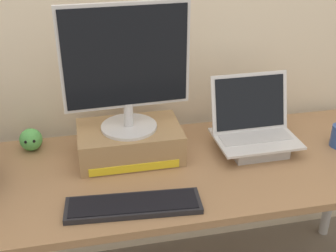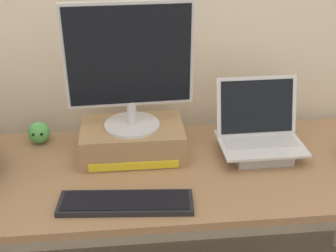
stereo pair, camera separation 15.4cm
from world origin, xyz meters
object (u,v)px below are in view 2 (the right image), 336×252
at_px(toner_box_yellow, 133,140).
at_px(plush_toy, 39,133).
at_px(desktop_monitor, 130,66).
at_px(open_laptop, 259,140).
at_px(external_keyboard, 126,203).

bearing_deg(toner_box_yellow, plush_toy, 161.14).
relative_size(toner_box_yellow, desktop_monitor, 0.83).
distance_m(toner_box_yellow, desktop_monitor, 0.31).
bearing_deg(plush_toy, open_laptop, -11.39).
xyz_separation_m(toner_box_yellow, desktop_monitor, (0.00, -0.00, 0.31)).
bearing_deg(external_keyboard, open_laptop, 32.96).
bearing_deg(plush_toy, external_keyboard, -52.94).
relative_size(desktop_monitor, open_laptop, 1.46).
xyz_separation_m(external_keyboard, plush_toy, (-0.36, 0.47, 0.03)).
bearing_deg(desktop_monitor, external_keyboard, -98.48).
bearing_deg(toner_box_yellow, external_keyboard, -95.79).
relative_size(desktop_monitor, external_keyboard, 1.05).
distance_m(toner_box_yellow, open_laptop, 0.51).
bearing_deg(toner_box_yellow, open_laptop, -5.34).
relative_size(external_keyboard, plush_toy, 5.03).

